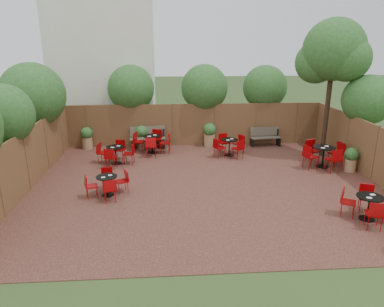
{
  "coord_description": "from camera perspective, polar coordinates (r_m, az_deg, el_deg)",
  "views": [
    {
      "loc": [
        -1.29,
        -11.42,
        4.8
      ],
      "look_at": [
        -0.46,
        0.5,
        1.0
      ],
      "focal_mm": 33.12,
      "sensor_mm": 36.0,
      "label": 1
    }
  ],
  "objects": [
    {
      "name": "ground",
      "position": [
        12.45,
        2.26,
        -5.04
      ],
      "size": [
        80.0,
        80.0,
        0.0
      ],
      "primitive_type": "plane",
      "color": "#354F23",
      "rests_on": "ground"
    },
    {
      "name": "courtyard_paving",
      "position": [
        12.45,
        2.26,
        -5.0
      ],
      "size": [
        12.0,
        10.0,
        0.02
      ],
      "primitive_type": "cube",
      "color": "#361C16",
      "rests_on": "ground"
    },
    {
      "name": "fence_back",
      "position": [
        16.9,
        0.48,
        4.65
      ],
      "size": [
        12.0,
        0.08,
        2.0
      ],
      "primitive_type": "cube",
      "color": "#53361F",
      "rests_on": "ground"
    },
    {
      "name": "fence_left",
      "position": [
        12.92,
        -25.18,
        -1.19
      ],
      "size": [
        0.08,
        10.0,
        2.0
      ],
      "primitive_type": "cube",
      "color": "#53361F",
      "rests_on": "ground"
    },
    {
      "name": "fence_right",
      "position": [
        14.07,
        27.4,
        -0.06
      ],
      "size": [
        0.08,
        10.0,
        2.0
      ],
      "primitive_type": "cube",
      "color": "#53361F",
      "rests_on": "ground"
    },
    {
      "name": "neighbour_building",
      "position": [
        19.7,
        -13.85,
        14.83
      ],
      "size": [
        5.0,
        4.0,
        8.0
      ],
      "primitive_type": "cube",
      "color": "silver",
      "rests_on": "ground"
    },
    {
      "name": "overhang_foliage",
      "position": [
        14.31,
        -9.06,
        8.91
      ],
      "size": [
        15.51,
        10.59,
        2.55
      ],
      "color": "#23551B",
      "rests_on": "ground"
    },
    {
      "name": "courtyard_tree",
      "position": [
        15.77,
        21.8,
        14.59
      ],
      "size": [
        2.67,
        2.57,
        5.7
      ],
      "rotation": [
        0.0,
        0.0,
        -0.01
      ],
      "color": "black",
      "rests_on": "courtyard_paving"
    },
    {
      "name": "park_bench_left",
      "position": [
        16.63,
        -7.15,
        2.66
      ],
      "size": [
        1.67,
        0.7,
        1.01
      ],
      "rotation": [
        0.0,
        0.0,
        0.11
      ],
      "color": "brown",
      "rests_on": "courtyard_paving"
    },
    {
      "name": "park_bench_right",
      "position": [
        17.24,
        11.69,
        2.75
      ],
      "size": [
        1.47,
        0.63,
        0.88
      ],
      "rotation": [
        0.0,
        0.0,
        0.12
      ],
      "color": "brown",
      "rests_on": "courtyard_paving"
    },
    {
      "name": "bistro_tables",
      "position": [
        13.74,
        4.11,
        -0.83
      ],
      "size": [
        9.86,
        8.23,
        0.95
      ],
      "color": "black",
      "rests_on": "courtyard_paving"
    },
    {
      "name": "planters",
      "position": [
        15.99,
        -1.3,
        2.34
      ],
      "size": [
        11.22,
        4.35,
        1.11
      ],
      "color": "#9B744D",
      "rests_on": "courtyard_paving"
    }
  ]
}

